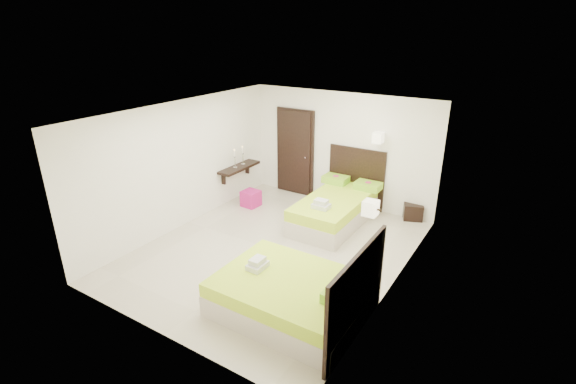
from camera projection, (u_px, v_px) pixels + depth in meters
The scene contains 7 objects.
floor at pixel (275, 250), 7.87m from camera, with size 5.50×5.50×0.00m, color beige.
bed_single at pixel (336, 207), 8.89m from camera, with size 1.35×2.24×1.85m.
bed_double at pixel (295, 295), 6.04m from camera, with size 2.11×1.79×1.74m.
nightstand at pixel (413, 211), 9.08m from camera, with size 0.40×0.36×0.36m, color black.
ottoman at pixel (251, 198), 9.73m from camera, with size 0.37×0.37×0.37m, color #AE176B.
door at pixel (295, 153), 10.19m from camera, with size 1.02×0.15×2.14m.
console_shelf at pixel (239, 168), 9.85m from camera, with size 0.35×1.20×0.78m.
Camera 1 is at (3.87, -5.72, 3.95)m, focal length 26.00 mm.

